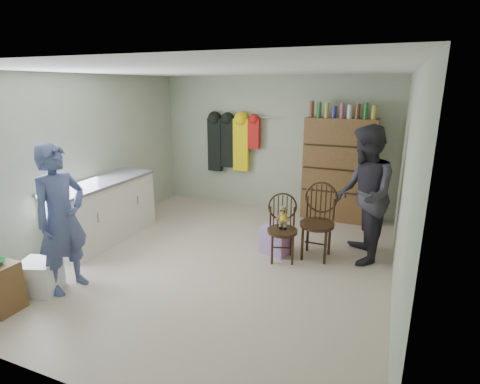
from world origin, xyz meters
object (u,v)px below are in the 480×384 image
at_px(chair_far, 318,218).
at_px(chair_front, 282,224).
at_px(counter, 104,210).
at_px(dresser, 338,169).

bearing_deg(chair_far, chair_front, -146.81).
height_order(counter, chair_far, chair_far).
bearing_deg(chair_front, counter, 169.19).
relative_size(counter, dresser, 0.90).
distance_m(chair_front, chair_far, 0.51).
xyz_separation_m(counter, dresser, (3.20, 2.30, 0.44)).
height_order(chair_front, dresser, dresser).
relative_size(chair_front, chair_far, 0.87).
relative_size(chair_far, dresser, 0.51).
xyz_separation_m(chair_front, chair_far, (0.43, 0.28, 0.05)).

